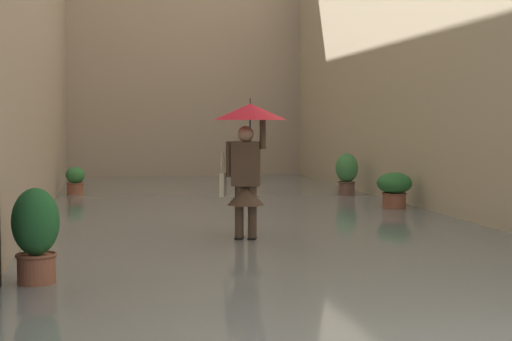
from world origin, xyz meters
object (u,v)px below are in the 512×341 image
person_wading (248,143)px  potted_plant_near_left (347,173)px  potted_plant_mid_right (36,235)px  potted_plant_mid_left (394,189)px  potted_plant_near_right (75,181)px

person_wading → potted_plant_near_left: person_wading is taller
potted_plant_near_left → potted_plant_mid_right: size_ratio=0.95×
potted_plant_mid_left → potted_plant_mid_right: size_ratio=0.72×
potted_plant_near_right → potted_plant_mid_right: size_ratio=0.66×
person_wading → potted_plant_mid_left: size_ratio=2.69×
potted_plant_near_left → person_wading: bearing=60.4°
person_wading → potted_plant_mid_right: bearing=42.9°
potted_plant_mid_left → potted_plant_near_left: (0.05, -2.67, 0.11)m
person_wading → potted_plant_near_right: bearing=-70.0°
person_wading → potted_plant_mid_right: person_wading is taller
potted_plant_near_right → potted_plant_mid_left: bearing=145.8°
potted_plant_mid_left → potted_plant_near_left: size_ratio=0.76×
person_wading → potted_plant_near_left: bearing=-119.6°
potted_plant_mid_left → potted_plant_near_right: bearing=-34.2°
person_wading → potted_plant_near_left: 6.63m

